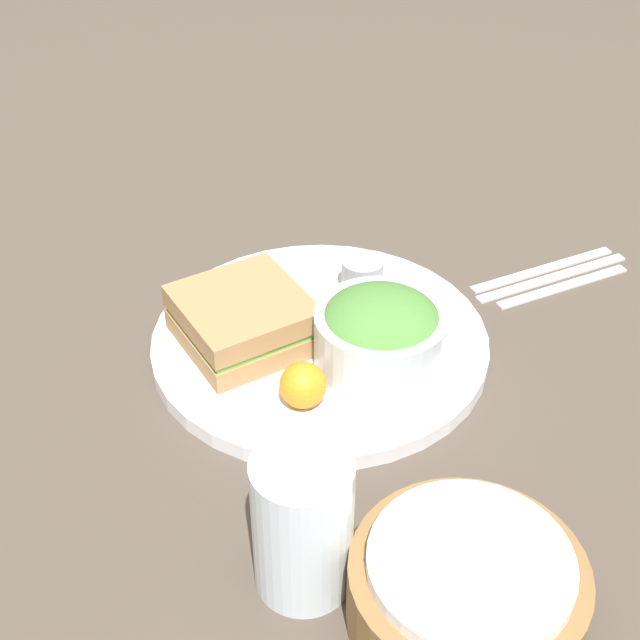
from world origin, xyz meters
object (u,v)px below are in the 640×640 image
Objects in this scene: drink_glass at (303,524)px; spoon at (563,285)px; fork at (543,269)px; plate at (320,342)px; bread_basket at (466,590)px; salad_bowl at (381,332)px; dressing_cup at (362,275)px; sandwich at (243,320)px; knife at (553,277)px.

spoon is at bearing -147.97° from drink_glass.
fork is 0.04m from spoon.
plate is 0.33m from bread_basket.
salad_bowl is at bearing -170.37° from spoon.
salad_bowl is at bearing 73.90° from dressing_cup.
salad_bowl reaches higher than sandwich.
drink_glass is 0.65× the size of fork.
fork is at bearing -158.96° from salad_bowl.
salad_bowl is 0.64× the size of knife.
bread_basket reaches higher than spoon.
dressing_cup is (-0.14, -0.04, -0.01)m from sandwich.
sandwich is at bearing 172.94° from spoon.
sandwich is 0.36m from spoon.
knife and spoon have the same top height.
knife is (-0.36, 0.00, -0.04)m from sandwich.
knife is at bearing -90.00° from fork.
drink_glass is at bearing 59.11° from dressing_cup.
drink_glass is at bearing 65.68° from plate.
drink_glass is 0.12m from bread_basket.
drink_glass is 0.48m from spoon.
fork and knife have the same top height.
knife is (-0.25, -0.08, -0.05)m from salad_bowl.
drink_glass is at bearing 81.38° from sandwich.
plate is at bearing -93.24° from bread_basket.
dressing_cup is at bearing 166.05° from knife.
sandwich reaches higher than fork.
bread_basket is (0.09, 0.38, -0.00)m from dressing_cup.
plate is at bearing -176.43° from fork.
sandwich is at bearing 14.14° from dressing_cup.
dressing_cup reaches higher than fork.
salad_bowl is 0.74× the size of spoon.
bread_basket is at bearing 76.86° from dressing_cup.
salad_bowl is 0.27m from bread_basket.
drink_glass reaches higher than spoon.
bread_basket is 0.48m from fork.
sandwich is at bearing -16.81° from plate.
bread_basket is 1.00× the size of spoon.
fork is at bearing 174.44° from dressing_cup.
salad_bowl is 0.74× the size of bread_basket.
sandwich is 0.15m from dressing_cup.
plate is at bearing -180.00° from knife.
plate is at bearing -57.42° from salad_bowl.
spoon is (-0.29, -0.00, -0.01)m from plate.
dressing_cup reaches higher than plate.
drink_glass is at bearing -151.73° from spoon.
bread_basket is at bearing -136.92° from spoon.
plate is at bearing -114.32° from drink_glass.
plate is 0.29m from spoon.
fork is at bearing -172.67° from plate.
sandwich is 0.69× the size of knife.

